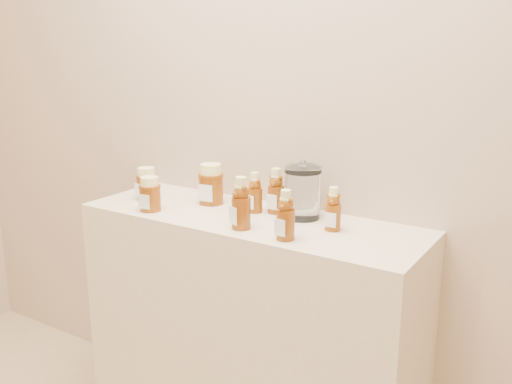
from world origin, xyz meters
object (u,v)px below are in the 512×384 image
Objects in this scene: bear_bottle_front_left at (241,200)px; glass_canister at (303,190)px; display_table at (250,337)px; honey_jar_left at (147,184)px; bear_bottle_back_left at (255,190)px.

glass_canister is at bearing 83.75° from bear_bottle_front_left.
glass_canister is (0.15, 0.09, 0.55)m from display_table.
display_table is 0.57m from glass_canister.
honey_jar_left is 0.63× the size of glass_canister.
bear_bottle_back_left is 0.43m from honey_jar_left.
bear_bottle_front_left is (0.06, -0.18, 0.01)m from bear_bottle_back_left.
honey_jar_left is 0.61m from glass_canister.
glass_canister reaches higher than honey_jar_left.
bear_bottle_front_left is at bearing -118.07° from glass_canister.
bear_bottle_back_left is 0.17m from glass_canister.
bear_bottle_front_left reaches higher than bear_bottle_back_left.
honey_jar_left is at bearing -169.26° from bear_bottle_front_left.
honey_jar_left reaches higher than display_table.
bear_bottle_front_left is 0.50m from honey_jar_left.
bear_bottle_back_left is 0.19m from bear_bottle_front_left.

